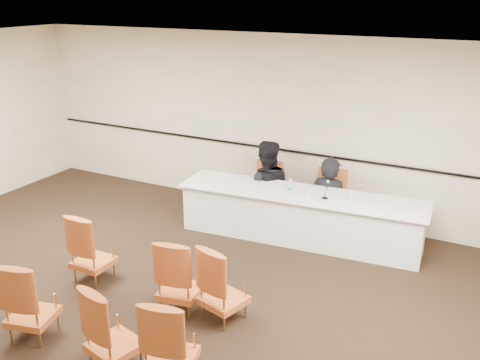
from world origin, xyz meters
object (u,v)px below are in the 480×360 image
at_px(aud_chair_front_right, 224,283).
at_px(panelist_main, 328,210).
at_px(microphone, 325,191).
at_px(aud_chair_back_left, 30,299).
at_px(aud_chair_front_left, 92,247).
at_px(drinking_glass, 309,193).
at_px(water_bottle, 290,185).
at_px(panelist_second, 266,192).
at_px(panelist_second_chair, 266,191).
at_px(aud_chair_back_mid, 113,327).
at_px(aud_chair_front_mid, 180,274).
at_px(panelist_main_chair, 328,200).
at_px(aud_chair_back_right, 170,339).
at_px(coffee_cup, 352,198).
at_px(panel_table, 300,216).

bearing_deg(aud_chair_front_right, panelist_main, 100.23).
xyz_separation_m(microphone, aud_chair_back_left, (-2.10, -3.63, -0.40)).
bearing_deg(aud_chair_front_left, drinking_glass, 48.36).
bearing_deg(drinking_glass, water_bottle, 175.42).
bearing_deg(panelist_second, panelist_main, 160.23).
distance_m(panelist_second_chair, aud_chair_back_left, 4.26).
height_order(panelist_second, aud_chair_back_mid, panelist_second).
distance_m(panelist_second, microphone, 1.39).
bearing_deg(aud_chair_front_mid, panelist_second, 84.62).
xyz_separation_m(panelist_main_chair, aud_chair_back_right, (-0.19, -4.14, 0.00)).
distance_m(water_bottle, coffee_cup, 0.95).
xyz_separation_m(panelist_second, coffee_cup, (1.59, -0.49, 0.37)).
distance_m(panelist_main_chair, aud_chair_back_mid, 4.32).
bearing_deg(aud_chair_back_right, panel_table, 78.48).
bearing_deg(aud_chair_back_left, panelist_main_chair, 50.89).
xyz_separation_m(water_bottle, aud_chair_front_mid, (-0.38, -2.46, -0.39)).
height_order(aud_chair_front_left, aud_chair_back_mid, same).
distance_m(panelist_main, panelist_second, 1.08).
height_order(panelist_main, panelist_second_chair, panelist_main).
xyz_separation_m(aud_chair_front_mid, aud_chair_back_mid, (-0.01, -1.18, 0.00)).
bearing_deg(aud_chair_back_left, panel_table, 50.67).
xyz_separation_m(panelist_main, aud_chair_back_left, (-1.96, -4.25, 0.16)).
xyz_separation_m(panel_table, coffee_cup, (0.77, 0.00, 0.44)).
bearing_deg(panel_table, aud_chair_back_left, -119.75).
relative_size(panelist_main_chair, aud_chair_front_right, 1.00).
xyz_separation_m(aud_chair_front_left, aud_chair_back_right, (2.03, -1.15, 0.00)).
height_order(coffee_cup, aud_chair_back_right, aud_chair_back_right).
bearing_deg(aud_chair_back_left, coffee_cup, 41.59).
bearing_deg(aud_chair_front_right, coffee_cup, 87.23).
bearing_deg(drinking_glass, aud_chair_front_right, -93.51).
height_order(panelist_second_chair, aud_chair_back_mid, same).
relative_size(panelist_main, aud_chair_front_left, 1.87).
bearing_deg(aud_chair_back_left, aud_chair_front_right, 22.08).
bearing_deg(panelist_main_chair, panel_table, -118.14).
xyz_separation_m(panelist_second_chair, aud_chair_back_right, (0.88, -4.05, 0.00)).
distance_m(panelist_second, drinking_glass, 1.16).
xyz_separation_m(panel_table, water_bottle, (-0.17, -0.02, 0.49)).
distance_m(panelist_second_chair, drinking_glass, 1.15).
relative_size(coffee_cup, aud_chair_front_left, 0.14).
xyz_separation_m(microphone, aud_chair_back_right, (-0.33, -3.51, -0.40)).
xyz_separation_m(panelist_main, water_bottle, (-0.42, -0.61, 0.55)).
bearing_deg(drinking_glass, aud_chair_back_left, -117.11).
bearing_deg(aud_chair_back_mid, aud_chair_front_right, 79.33).
distance_m(panelist_second, water_bottle, 0.92).
height_order(panelist_second_chair, water_bottle, water_bottle).
bearing_deg(panelist_main_chair, drinking_glass, -103.93).
distance_m(drinking_glass, aud_chair_back_left, 4.08).
distance_m(panel_table, coffee_cup, 0.89).
bearing_deg(aud_chair_back_right, microphone, 72.13).
xyz_separation_m(panelist_second_chair, aud_chair_front_right, (0.82, -2.90, 0.00)).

